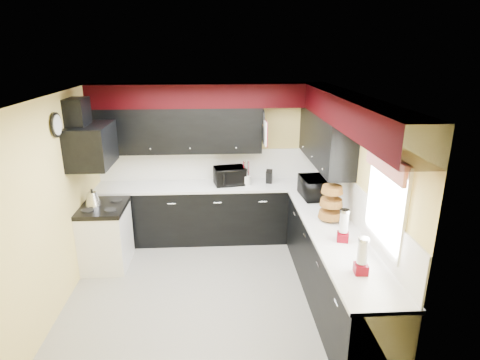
# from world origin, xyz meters

# --- Properties ---
(ground) EXTENTS (3.60, 3.60, 0.00)m
(ground) POSITION_xyz_m (0.00, 0.00, 0.00)
(ground) COLOR gray
(ground) RESTS_ON ground
(wall_back) EXTENTS (3.60, 0.06, 2.50)m
(wall_back) POSITION_xyz_m (0.00, 1.80, 1.25)
(wall_back) COLOR #E0C666
(wall_back) RESTS_ON ground
(wall_right) EXTENTS (0.06, 3.60, 2.50)m
(wall_right) POSITION_xyz_m (1.80, 0.00, 1.25)
(wall_right) COLOR #E0C666
(wall_right) RESTS_ON ground
(wall_left) EXTENTS (0.06, 3.60, 2.50)m
(wall_left) POSITION_xyz_m (-1.80, 0.00, 1.25)
(wall_left) COLOR #E0C666
(wall_left) RESTS_ON ground
(ceiling) EXTENTS (3.60, 3.60, 0.06)m
(ceiling) POSITION_xyz_m (0.00, 0.00, 2.50)
(ceiling) COLOR white
(ceiling) RESTS_ON wall_back
(cab_back) EXTENTS (3.60, 0.60, 0.90)m
(cab_back) POSITION_xyz_m (0.00, 1.50, 0.45)
(cab_back) COLOR black
(cab_back) RESTS_ON ground
(cab_right) EXTENTS (0.60, 3.00, 0.90)m
(cab_right) POSITION_xyz_m (1.50, -0.30, 0.45)
(cab_right) COLOR black
(cab_right) RESTS_ON ground
(counter_back) EXTENTS (3.62, 0.64, 0.04)m
(counter_back) POSITION_xyz_m (0.00, 1.50, 0.92)
(counter_back) COLOR white
(counter_back) RESTS_ON cab_back
(counter_right) EXTENTS (0.64, 3.02, 0.04)m
(counter_right) POSITION_xyz_m (1.50, -0.30, 0.92)
(counter_right) COLOR white
(counter_right) RESTS_ON cab_right
(splash_back) EXTENTS (3.60, 0.02, 0.50)m
(splash_back) POSITION_xyz_m (0.00, 1.79, 1.19)
(splash_back) COLOR white
(splash_back) RESTS_ON counter_back
(splash_right) EXTENTS (0.02, 3.60, 0.50)m
(splash_right) POSITION_xyz_m (1.79, 0.00, 1.19)
(splash_right) COLOR white
(splash_right) RESTS_ON counter_right
(upper_back) EXTENTS (2.60, 0.35, 0.70)m
(upper_back) POSITION_xyz_m (-0.50, 1.62, 1.80)
(upper_back) COLOR black
(upper_back) RESTS_ON wall_back
(upper_right) EXTENTS (0.35, 1.80, 0.70)m
(upper_right) POSITION_xyz_m (1.62, 0.90, 1.80)
(upper_right) COLOR black
(upper_right) RESTS_ON wall_right
(soffit_back) EXTENTS (3.60, 0.36, 0.35)m
(soffit_back) POSITION_xyz_m (0.00, 1.62, 2.33)
(soffit_back) COLOR black
(soffit_back) RESTS_ON wall_back
(soffit_right) EXTENTS (0.36, 3.24, 0.35)m
(soffit_right) POSITION_xyz_m (1.62, -0.18, 2.33)
(soffit_right) COLOR black
(soffit_right) RESTS_ON wall_right
(stove) EXTENTS (0.60, 0.75, 0.86)m
(stove) POSITION_xyz_m (-1.50, 0.75, 0.43)
(stove) COLOR white
(stove) RESTS_ON ground
(cooktop) EXTENTS (0.62, 0.77, 0.06)m
(cooktop) POSITION_xyz_m (-1.50, 0.75, 0.89)
(cooktop) COLOR black
(cooktop) RESTS_ON stove
(hood) EXTENTS (0.50, 0.78, 0.55)m
(hood) POSITION_xyz_m (-1.55, 0.75, 1.78)
(hood) COLOR black
(hood) RESTS_ON wall_left
(hood_duct) EXTENTS (0.24, 0.40, 0.40)m
(hood_duct) POSITION_xyz_m (-1.68, 0.75, 2.20)
(hood_duct) COLOR black
(hood_duct) RESTS_ON wall_left
(window) EXTENTS (0.03, 0.86, 0.96)m
(window) POSITION_xyz_m (1.79, -0.90, 1.55)
(window) COLOR white
(window) RESTS_ON wall_right
(valance) EXTENTS (0.04, 0.88, 0.20)m
(valance) POSITION_xyz_m (1.73, -0.90, 1.95)
(valance) COLOR red
(valance) RESTS_ON wall_right
(pan_top) EXTENTS (0.03, 0.22, 0.40)m
(pan_top) POSITION_xyz_m (0.82, 1.55, 2.00)
(pan_top) COLOR black
(pan_top) RESTS_ON upper_back
(pan_mid) EXTENTS (0.03, 0.28, 0.46)m
(pan_mid) POSITION_xyz_m (0.82, 1.42, 1.75)
(pan_mid) COLOR black
(pan_mid) RESTS_ON upper_back
(pan_low) EXTENTS (0.03, 0.24, 0.42)m
(pan_low) POSITION_xyz_m (0.82, 1.68, 1.72)
(pan_low) COLOR black
(pan_low) RESTS_ON upper_back
(cut_board) EXTENTS (0.03, 0.26, 0.35)m
(cut_board) POSITION_xyz_m (0.83, 1.30, 1.80)
(cut_board) COLOR white
(cut_board) RESTS_ON upper_back
(baskets) EXTENTS (0.27, 0.27, 0.50)m
(baskets) POSITION_xyz_m (1.52, 0.05, 1.18)
(baskets) COLOR brown
(baskets) RESTS_ON upper_right
(clock) EXTENTS (0.03, 0.30, 0.30)m
(clock) POSITION_xyz_m (-1.77, 0.25, 2.15)
(clock) COLOR black
(clock) RESTS_ON wall_left
(deco_plate) EXTENTS (0.03, 0.24, 0.24)m
(deco_plate) POSITION_xyz_m (1.77, -0.35, 2.25)
(deco_plate) COLOR white
(deco_plate) RESTS_ON wall_right
(toaster_oven) EXTENTS (0.54, 0.47, 0.28)m
(toaster_oven) POSITION_xyz_m (0.30, 1.51, 1.08)
(toaster_oven) COLOR black
(toaster_oven) RESTS_ON counter_back
(microwave) EXTENTS (0.40, 0.55, 0.29)m
(microwave) POSITION_xyz_m (1.50, 0.87, 1.09)
(microwave) COLOR black
(microwave) RESTS_ON counter_right
(utensil_crock) EXTENTS (0.19, 0.19, 0.16)m
(utensil_crock) POSITION_xyz_m (0.56, 1.46, 1.02)
(utensil_crock) COLOR silver
(utensil_crock) RESTS_ON counter_back
(knife_block) EXTENTS (0.12, 0.15, 0.21)m
(knife_block) POSITION_xyz_m (0.93, 1.53, 1.05)
(knife_block) COLOR black
(knife_block) RESTS_ON counter_back
(kettle) EXTENTS (0.23, 0.23, 0.19)m
(kettle) POSITION_xyz_m (-1.63, 0.79, 1.01)
(kettle) COLOR #B7B8BD
(kettle) RESTS_ON cooktop
(dispenser_a) EXTENTS (0.15, 0.15, 0.34)m
(dispenser_a) POSITION_xyz_m (1.50, -0.53, 1.11)
(dispenser_a) COLOR maroon
(dispenser_a) RESTS_ON counter_right
(dispenser_b) EXTENTS (0.13, 0.13, 0.34)m
(dispenser_b) POSITION_xyz_m (1.47, -1.21, 1.11)
(dispenser_b) COLOR #6E0100
(dispenser_b) RESTS_ON counter_right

